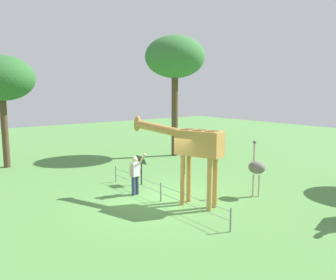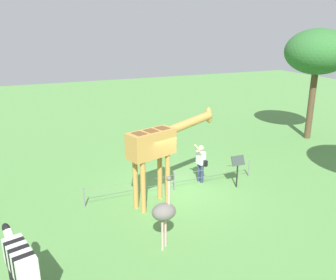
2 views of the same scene
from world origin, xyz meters
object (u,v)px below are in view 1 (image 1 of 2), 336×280
at_px(giraffe, 191,146).
at_px(tree_northeast, 1,79).
at_px(tree_east, 175,58).
at_px(info_sign, 141,164).
at_px(ostrich, 257,168).
at_px(visitor, 135,173).

relative_size(giraffe, tree_northeast, 0.63).
relative_size(tree_east, info_sign, 5.73).
bearing_deg(giraffe, info_sign, -0.05).
relative_size(giraffe, ostrich, 1.70).
bearing_deg(ostrich, tree_northeast, 29.71).
xyz_separation_m(giraffe, ostrich, (-0.90, -2.67, -1.03)).
bearing_deg(info_sign, tree_east, -51.25).
distance_m(visitor, info_sign, 1.50).
bearing_deg(tree_east, tree_northeast, 72.19).
height_order(visitor, info_sign, visitor).
height_order(giraffe, info_sign, giraffe).
relative_size(giraffe, info_sign, 2.91).
relative_size(tree_northeast, info_sign, 4.58).
height_order(visitor, tree_east, tree_east).
distance_m(tree_northeast, info_sign, 9.22).
xyz_separation_m(ostrich, tree_northeast, (11.62, 6.63, 3.62)).
relative_size(ostrich, tree_east, 0.30).
relative_size(tree_east, tree_northeast, 1.25).
height_order(giraffe, tree_east, tree_east).
relative_size(giraffe, tree_east, 0.51).
xyz_separation_m(giraffe, visitor, (2.23, 1.01, -1.30)).
xyz_separation_m(visitor, tree_northeast, (8.49, 2.95, 3.89)).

